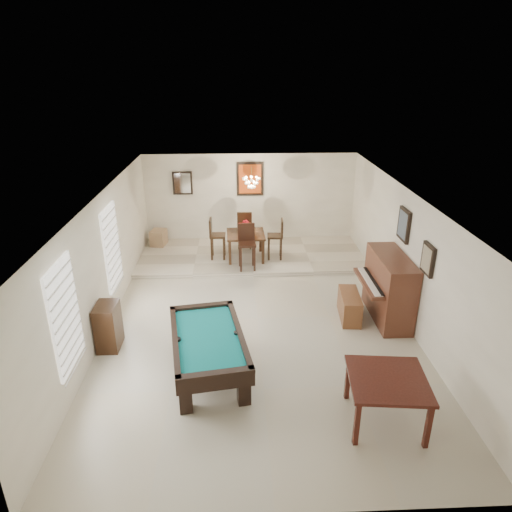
{
  "coord_description": "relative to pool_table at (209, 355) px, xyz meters",
  "views": [
    {
      "loc": [
        -0.39,
        -8.23,
        4.84
      ],
      "look_at": [
        0.0,
        0.6,
        1.15
      ],
      "focal_mm": 32.0,
      "sensor_mm": 36.0,
      "label": 1
    }
  ],
  "objects": [
    {
      "name": "ground_plane",
      "position": [
        0.9,
        1.78,
        -0.37
      ],
      "size": [
        6.0,
        9.0,
        0.02
      ],
      "primitive_type": "cube",
      "color": "beige"
    },
    {
      "name": "wall_back",
      "position": [
        0.9,
        6.28,
        0.94
      ],
      "size": [
        6.0,
        0.04,
        2.6
      ],
      "primitive_type": "cube",
      "color": "silver",
      "rests_on": "ground_plane"
    },
    {
      "name": "wall_front",
      "position": [
        0.9,
        -2.72,
        0.94
      ],
      "size": [
        6.0,
        0.04,
        2.6
      ],
      "primitive_type": "cube",
      "color": "silver",
      "rests_on": "ground_plane"
    },
    {
      "name": "wall_left",
      "position": [
        -2.1,
        1.78,
        0.94
      ],
      "size": [
        0.04,
        9.0,
        2.6
      ],
      "primitive_type": "cube",
      "color": "silver",
      "rests_on": "ground_plane"
    },
    {
      "name": "wall_right",
      "position": [
        3.9,
        1.78,
        0.94
      ],
      "size": [
        0.04,
        9.0,
        2.6
      ],
      "primitive_type": "cube",
      "color": "silver",
      "rests_on": "ground_plane"
    },
    {
      "name": "ceiling",
      "position": [
        0.9,
        1.78,
        2.24
      ],
      "size": [
        6.0,
        9.0,
        0.04
      ],
      "primitive_type": "cube",
      "color": "white",
      "rests_on": "wall_back"
    },
    {
      "name": "dining_step",
      "position": [
        0.9,
        5.03,
        -0.3
      ],
      "size": [
        6.0,
        2.5,
        0.12
      ],
      "primitive_type": "cube",
      "color": "beige",
      "rests_on": "ground_plane"
    },
    {
      "name": "window_left_front",
      "position": [
        -2.07,
        -0.42,
        1.04
      ],
      "size": [
        0.06,
        1.0,
        1.7
      ],
      "primitive_type": "cube",
      "color": "white",
      "rests_on": "wall_left"
    },
    {
      "name": "window_left_rear",
      "position": [
        -2.07,
        2.38,
        1.04
      ],
      "size": [
        0.06,
        1.0,
        1.7
      ],
      "primitive_type": "cube",
      "color": "white",
      "rests_on": "wall_left"
    },
    {
      "name": "pool_table",
      "position": [
        0.0,
        0.0,
        0.0
      ],
      "size": [
        1.49,
        2.3,
        0.71
      ],
      "primitive_type": null,
      "rotation": [
        0.0,
        0.0,
        0.16
      ],
      "color": "black",
      "rests_on": "ground_plane"
    },
    {
      "name": "square_table",
      "position": [
        2.62,
        -1.25,
        0.02
      ],
      "size": [
        1.2,
        1.2,
        0.76
      ],
      "primitive_type": null,
      "rotation": [
        0.0,
        0.0,
        -0.1
      ],
      "color": "#34130D",
      "rests_on": "ground_plane"
    },
    {
      "name": "upright_piano",
      "position": [
        3.42,
        1.72,
        0.33
      ],
      "size": [
        0.92,
        1.64,
        1.36
      ],
      "primitive_type": null,
      "color": "#5A2D1D",
      "rests_on": "ground_plane"
    },
    {
      "name": "piano_bench",
      "position": [
        2.81,
        1.74,
        -0.09
      ],
      "size": [
        0.46,
        0.99,
        0.53
      ],
      "primitive_type": "cube",
      "rotation": [
        0.0,
        0.0,
        -0.09
      ],
      "color": "brown",
      "rests_on": "ground_plane"
    },
    {
      "name": "apothecary_chest",
      "position": [
        -1.88,
        0.88,
        0.08
      ],
      "size": [
        0.39,
        0.58,
        0.87
      ],
      "primitive_type": "cube",
      "color": "black",
      "rests_on": "ground_plane"
    },
    {
      "name": "dining_table",
      "position": [
        0.74,
        4.75,
        0.17
      ],
      "size": [
        1.0,
        1.0,
        0.81
      ],
      "primitive_type": null,
      "rotation": [
        0.0,
        0.0,
        0.02
      ],
      "color": "black",
      "rests_on": "dining_step"
    },
    {
      "name": "flower_vase",
      "position": [
        0.74,
        4.75,
        0.7
      ],
      "size": [
        0.16,
        0.16,
        0.25
      ],
      "primitive_type": null,
      "rotation": [
        0.0,
        0.0,
        0.08
      ],
      "color": "#B20F19",
      "rests_on": "dining_table"
    },
    {
      "name": "dining_chair_south",
      "position": [
        0.75,
        4.05,
        0.33
      ],
      "size": [
        0.45,
        0.45,
        1.14
      ],
      "primitive_type": null,
      "rotation": [
        0.0,
        0.0,
        0.07
      ],
      "color": "black",
      "rests_on": "dining_step"
    },
    {
      "name": "dining_chair_north",
      "position": [
        0.73,
        5.53,
        0.3
      ],
      "size": [
        0.42,
        0.42,
        1.07
      ],
      "primitive_type": null,
      "rotation": [
        0.0,
        0.0,
        3.1
      ],
      "color": "black",
      "rests_on": "dining_step"
    },
    {
      "name": "dining_chair_west",
      "position": [
        0.01,
        4.79,
        0.3
      ],
      "size": [
        0.41,
        0.41,
        1.08
      ],
      "primitive_type": null,
      "rotation": [
        0.0,
        0.0,
        1.55
      ],
      "color": "black",
      "rests_on": "dining_step"
    },
    {
      "name": "dining_chair_east",
      "position": [
        1.5,
        4.71,
        0.3
      ],
      "size": [
        0.42,
        0.42,
        1.06
      ],
      "primitive_type": null,
      "rotation": [
        0.0,
        0.0,
        -1.63
      ],
      "color": "black",
      "rests_on": "dining_step"
    },
    {
      "name": "corner_bench",
      "position": [
        -1.72,
        5.81,
        -0.02
      ],
      "size": [
        0.46,
        0.54,
        0.43
      ],
      "primitive_type": "cube",
      "rotation": [
        0.0,
        0.0,
        -0.17
      ],
      "color": "#A47F59",
      "rests_on": "dining_step"
    },
    {
      "name": "chandelier",
      "position": [
        0.9,
        4.98,
        1.84
      ],
      "size": [
        0.44,
        0.44,
        0.6
      ],
      "primitive_type": null,
      "color": "#FFE5B2",
      "rests_on": "ceiling"
    },
    {
      "name": "back_painting",
      "position": [
        0.9,
        6.24,
        1.54
      ],
      "size": [
        0.75,
        0.06,
        0.95
      ],
      "primitive_type": "cube",
      "color": "#D84C14",
      "rests_on": "wall_back"
    },
    {
      "name": "back_mirror",
      "position": [
        -1.0,
        6.24,
        1.44
      ],
      "size": [
        0.55,
        0.06,
        0.65
      ],
      "primitive_type": "cube",
      "color": "white",
      "rests_on": "wall_back"
    },
    {
      "name": "right_picture_upper",
      "position": [
        3.86,
        2.08,
        1.54
      ],
      "size": [
        0.06,
        0.55,
        0.65
      ],
      "primitive_type": "cube",
      "color": "slate",
      "rests_on": "wall_right"
    },
    {
      "name": "right_picture_lower",
      "position": [
        3.86,
        0.78,
        1.34
      ],
      "size": [
        0.06,
        0.45,
        0.55
      ],
      "primitive_type": "cube",
      "color": "gray",
      "rests_on": "wall_right"
    }
  ]
}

